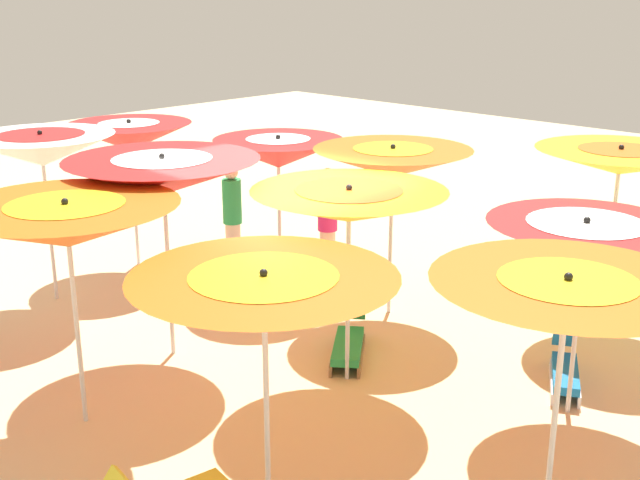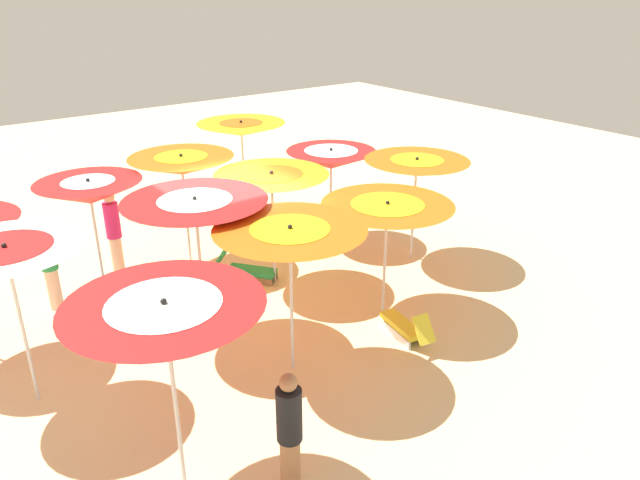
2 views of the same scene
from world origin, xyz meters
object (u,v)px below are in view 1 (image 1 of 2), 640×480
object	(u,v)px
beach_umbrella_10	(393,162)
beach_umbrella_11	(620,162)
beach_umbrella_1	(67,225)
beach_umbrella_5	(163,176)
beach_umbrella_9	(278,153)
lounger_0	(245,275)
beach_umbrella_6	(349,205)
beach_umbrella_2	(264,293)
beachgoer_0	(232,217)
beach_umbrella_4	(41,149)
beachgoer_2	(328,223)
lounger_1	(565,370)
beach_umbrella_8	(130,136)
beach_umbrella_7	(585,242)
beach_umbrella_3	(566,300)
lounger_2	(349,341)

from	to	relation	value
beach_umbrella_10	beach_umbrella_11	world-z (taller)	beach_umbrella_11
beach_umbrella_11	beach_umbrella_1	bearing A→B (deg)	66.13
beach_umbrella_5	beach_umbrella_9	bearing A→B (deg)	-72.11
lounger_0	beach_umbrella_6	bearing A→B (deg)	-99.47
beach_umbrella_9	beach_umbrella_11	xyz separation A→B (m)	(-4.30, -1.95, 0.20)
beach_umbrella_2	beachgoer_0	world-z (taller)	beach_umbrella_2
beach_umbrella_4	beachgoer_2	xyz separation A→B (m)	(-2.37, -3.28, -1.27)
lounger_1	beach_umbrella_4	bearing A→B (deg)	-97.91
beach_umbrella_11	lounger_1	xyz separation A→B (m)	(-0.50, 2.00, -2.05)
beach_umbrella_9	beach_umbrella_4	bearing A→B (deg)	55.33
beach_umbrella_6	beach_umbrella_8	size ratio (longest dim) A/B	0.97
beach_umbrella_6	beach_umbrella_11	distance (m)	3.88
beach_umbrella_1	beach_umbrella_7	distance (m)	5.16
beach_umbrella_3	beach_umbrella_11	bearing A→B (deg)	-70.10
lounger_0	beach_umbrella_8	bearing A→B (deg)	114.72
beach_umbrella_3	beachgoer_2	xyz separation A→B (m)	(5.41, -3.01, -1.10)
beach_umbrella_3	beachgoer_2	bearing A→B (deg)	-29.08
beach_umbrella_11	lounger_2	world-z (taller)	beach_umbrella_11
beach_umbrella_4	beach_umbrella_9	size ratio (longest dim) A/B	1.08
beach_umbrella_2	beach_umbrella_10	distance (m)	4.50
beach_umbrella_5	beach_umbrella_8	xyz separation A→B (m)	(3.18, -1.64, -0.14)
beach_umbrella_3	beach_umbrella_11	xyz separation A→B (m)	(1.60, -4.41, 0.20)
beach_umbrella_2	beach_umbrella_10	size ratio (longest dim) A/B	0.96
beach_umbrella_8	beachgoer_0	size ratio (longest dim) A/B	1.39
beach_umbrella_2	beach_umbrella_4	bearing A→B (deg)	-10.60
beach_umbrella_2	beach_umbrella_7	xyz separation A→B (m)	(-1.26, -3.23, -0.01)
beach_umbrella_10	beach_umbrella_11	distance (m)	2.90
lounger_2	beachgoer_0	distance (m)	3.67
beach_umbrella_8	lounger_2	size ratio (longest dim) A/B	1.94
beach_umbrella_1	beach_umbrella_2	distance (m)	2.39
beach_umbrella_2	beach_umbrella_6	xyz separation A→B (m)	(0.98, -2.15, 0.16)
beach_umbrella_2	lounger_2	world-z (taller)	beach_umbrella_2
beach_umbrella_9	lounger_1	xyz separation A→B (m)	(-4.80, 0.05, -1.85)
beach_umbrella_2	beach_umbrella_5	size ratio (longest dim) A/B	0.91
beach_umbrella_8	lounger_2	xyz separation A→B (m)	(-4.83, 0.19, -1.92)
beach_umbrella_10	lounger_2	distance (m)	2.49
beach_umbrella_5	beach_umbrella_7	distance (m)	4.75
beach_umbrella_5	beach_umbrella_10	bearing A→B (deg)	-110.52
beach_umbrella_3	lounger_0	size ratio (longest dim) A/B	2.01
beach_umbrella_9	beach_umbrella_11	size ratio (longest dim) A/B	0.94
lounger_0	beach_umbrella_4	bearing A→B (deg)	154.34
beach_umbrella_3	beachgoer_0	size ratio (longest dim) A/B	1.32
beach_umbrella_8	lounger_0	world-z (taller)	beach_umbrella_8
beach_umbrella_2	beach_umbrella_6	distance (m)	2.37
beach_umbrella_1	lounger_2	world-z (taller)	beach_umbrella_1
beach_umbrella_6	beachgoer_2	distance (m)	3.46
beach_umbrella_5	beachgoer_0	xyz separation A→B (m)	(1.79, -2.51, -1.36)
beach_umbrella_5	beach_umbrella_3	bearing A→B (deg)	-177.85
lounger_1	lounger_2	xyz separation A→B (m)	(2.29, 1.16, 0.01)
beach_umbrella_3	beach_umbrella_7	world-z (taller)	beach_umbrella_3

